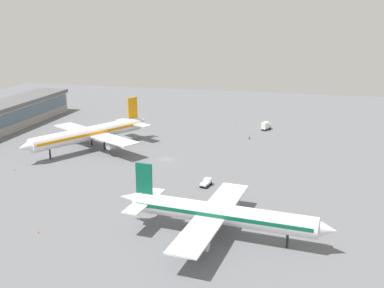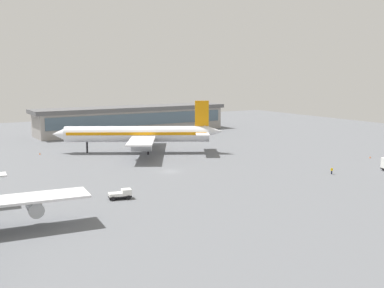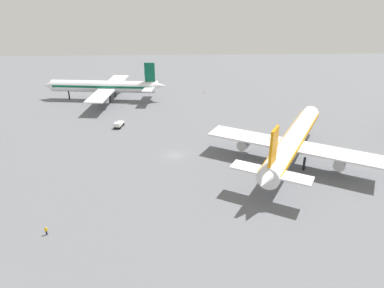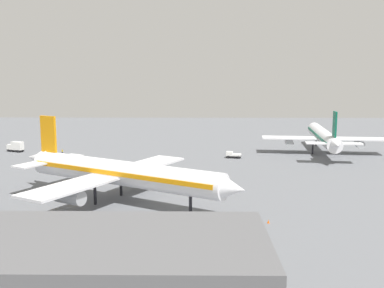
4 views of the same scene
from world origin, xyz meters
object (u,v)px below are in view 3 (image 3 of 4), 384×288
(airplane_taxiing, at_px, (105,86))
(pushback_tractor, at_px, (119,124))
(safety_cone_near_gate, at_px, (204,92))
(safety_cone_mid_apron, at_px, (305,122))
(ground_crew_worker, at_px, (46,231))
(airplane_at_gate, at_px, (293,141))

(airplane_taxiing, height_order, pushback_tractor, airplane_taxiing)
(safety_cone_near_gate, relative_size, safety_cone_mid_apron, 1.00)
(ground_crew_worker, height_order, safety_cone_near_gate, ground_crew_worker)
(airplane_taxiing, bearing_deg, airplane_at_gate, 141.98)
(pushback_tractor, distance_m, ground_crew_worker, 53.39)
(airplane_taxiing, relative_size, safety_cone_near_gate, 80.68)
(airplane_at_gate, height_order, airplane_taxiing, airplane_at_gate)
(airplane_at_gate, height_order, ground_crew_worker, airplane_at_gate)
(airplane_taxiing, bearing_deg, pushback_tractor, 113.62)
(pushback_tractor, relative_size, safety_cone_mid_apron, 7.82)
(safety_cone_mid_apron, bearing_deg, airplane_at_gate, 155.07)
(airplane_taxiing, distance_m, pushback_tractor, 31.17)
(airplane_at_gate, relative_size, safety_cone_near_gate, 80.09)
(airplane_at_gate, distance_m, safety_cone_mid_apron, 30.63)
(airplane_at_gate, xyz_separation_m, ground_crew_worker, (-27.18, 52.99, -5.02))
(airplane_at_gate, distance_m, safety_cone_near_gate, 66.24)
(airplane_at_gate, xyz_separation_m, safety_cone_near_gate, (63.58, 17.74, -5.57))
(airplane_taxiing, xyz_separation_m, pushback_tractor, (-29.46, -9.20, -4.38))
(airplane_taxiing, height_order, safety_cone_mid_apron, airplane_taxiing)
(airplane_taxiing, height_order, ground_crew_worker, airplane_taxiing)
(ground_crew_worker, xyz_separation_m, safety_cone_near_gate, (90.76, -35.25, -0.55))
(ground_crew_worker, height_order, safety_cone_mid_apron, ground_crew_worker)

